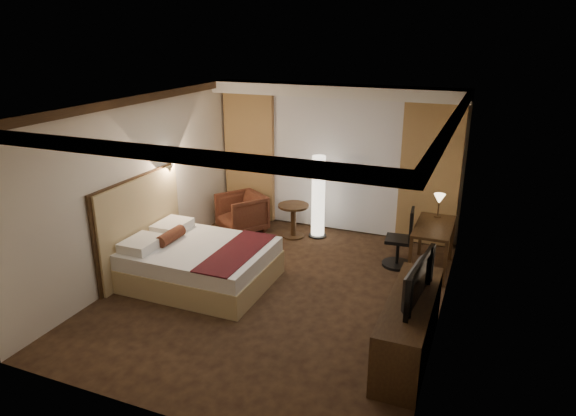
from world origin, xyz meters
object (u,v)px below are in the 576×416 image
at_px(bed, 201,264).
at_px(armchair, 242,211).
at_px(floor_lamp, 318,197).
at_px(dresser, 409,326).
at_px(desk, 432,248).
at_px(office_chair, 399,237).
at_px(television, 411,273).
at_px(side_table, 293,221).

bearing_deg(bed, armchair, 100.44).
xyz_separation_m(floor_lamp, dresser, (2.15, -3.02, -0.40)).
xyz_separation_m(armchair, desk, (3.51, -0.36, -0.02)).
relative_size(desk, office_chair, 1.16).
bearing_deg(desk, office_chair, -174.48).
height_order(floor_lamp, dresser, floor_lamp).
height_order(office_chair, television, television).
height_order(floor_lamp, television, floor_lamp).
xyz_separation_m(desk, television, (0.02, -2.38, 0.66)).
bearing_deg(dresser, floor_lamp, 125.45).
bearing_deg(side_table, armchair, -174.53).
bearing_deg(television, side_table, 47.44).
bearing_deg(dresser, bed, 168.31).
xyz_separation_m(bed, desk, (3.12, 1.73, 0.08)).
bearing_deg(office_chair, side_table, 160.12).
distance_m(desk, office_chair, 0.53).
bearing_deg(floor_lamp, side_table, -156.27).
relative_size(armchair, floor_lamp, 0.52).
xyz_separation_m(office_chair, television, (0.54, -2.33, 0.55)).
bearing_deg(floor_lamp, office_chair, -23.48).
height_order(armchair, dresser, armchair).
bearing_deg(side_table, dresser, -48.03).
height_order(bed, dresser, dresser).
distance_m(armchair, desk, 3.53).
bearing_deg(dresser, desk, 91.20).
distance_m(side_table, television, 3.87).
height_order(desk, dresser, desk).
bearing_deg(desk, floor_lamp, 163.11).
xyz_separation_m(floor_lamp, television, (2.12, -3.02, 0.28)).
height_order(floor_lamp, desk, floor_lamp).
bearing_deg(armchair, floor_lamp, 46.34).
bearing_deg(television, desk, 6.29).
bearing_deg(side_table, television, -48.37).
bearing_deg(bed, side_table, 74.25).
xyz_separation_m(bed, side_table, (0.62, 2.19, 0.01)).
bearing_deg(dresser, side_table, 131.97).
height_order(side_table, desk, desk).
bearing_deg(dresser, television, 180.00).
xyz_separation_m(armchair, dresser, (3.56, -2.75, -0.03)).
bearing_deg(floor_lamp, desk, -16.89).
relative_size(bed, side_table, 3.30).
xyz_separation_m(bed, television, (3.14, -0.66, 0.74)).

